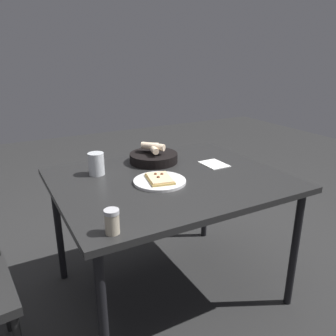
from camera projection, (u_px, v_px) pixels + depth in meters
The scene contains 7 objects.
ground at pixel (170, 289), 1.97m from camera, with size 8.00×8.00×0.00m, color #272727.
dining_table at pixel (170, 187), 1.75m from camera, with size 0.94×1.15×0.70m.
pizza_plate at pixel (160, 181), 1.66m from camera, with size 0.26×0.26×0.04m.
bread_basket at pixel (154, 157), 1.96m from camera, with size 0.28×0.28×0.12m.
beer_glass at pixel (96, 165), 1.76m from camera, with size 0.08×0.08×0.12m.
pepper_shaker at pixel (112, 223), 1.19m from camera, with size 0.06×0.06×0.09m.
napkin at pixel (214, 164), 1.93m from camera, with size 0.16×0.12×0.00m.
Camera 1 is at (1.42, -0.79, 1.32)m, focal length 35.97 mm.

